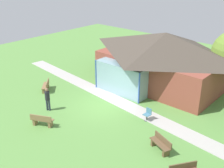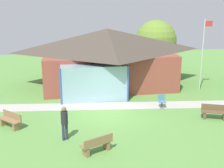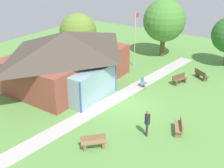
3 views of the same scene
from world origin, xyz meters
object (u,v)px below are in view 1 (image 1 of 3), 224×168
(bench_mid_left, at_px, (46,86))
(patio_chair_lawn_spare, at_px, (148,115))
(visitor_strolling_lawn, at_px, (47,98))
(bench_front_center, at_px, (42,120))
(pavilion, at_px, (163,58))
(bench_mid_right, at_px, (161,144))

(bench_mid_left, relative_size, patio_chair_lawn_spare, 1.61)
(patio_chair_lawn_spare, xyz_separation_m, visitor_strolling_lawn, (-6.15, -3.57, 0.61))
(bench_front_center, xyz_separation_m, patio_chair_lawn_spare, (4.73, 5.12, 0.01))
(pavilion, distance_m, bench_mid_left, 10.14)
(bench_mid_right, relative_size, patio_chair_lawn_spare, 1.81)
(pavilion, xyz_separation_m, bench_mid_right, (5.14, -8.27, -1.94))
(bench_mid_left, relative_size, bench_front_center, 0.90)
(pavilion, height_order, bench_mid_right, pavilion)
(bench_mid_left, bearing_deg, bench_mid_right, -138.82)
(bench_mid_left, bearing_deg, visitor_strolling_lawn, -169.59)
(pavilion, relative_size, visitor_strolling_lawn, 6.27)
(bench_front_center, height_order, visitor_strolling_lawn, visitor_strolling_lawn)
(bench_front_center, distance_m, patio_chair_lawn_spare, 6.97)
(pavilion, relative_size, bench_mid_left, 7.90)
(visitor_strolling_lawn, bearing_deg, pavilion, 43.82)
(pavilion, bearing_deg, bench_mid_left, -129.81)
(bench_mid_left, distance_m, bench_front_center, 5.58)
(bench_mid_left, height_order, visitor_strolling_lawn, visitor_strolling_lawn)
(bench_mid_right, distance_m, visitor_strolling_lawn, 8.72)
(bench_mid_left, xyz_separation_m, bench_front_center, (4.34, -3.51, 0.00))
(pavilion, distance_m, bench_front_center, 11.50)
(patio_chair_lawn_spare, relative_size, visitor_strolling_lawn, 0.49)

